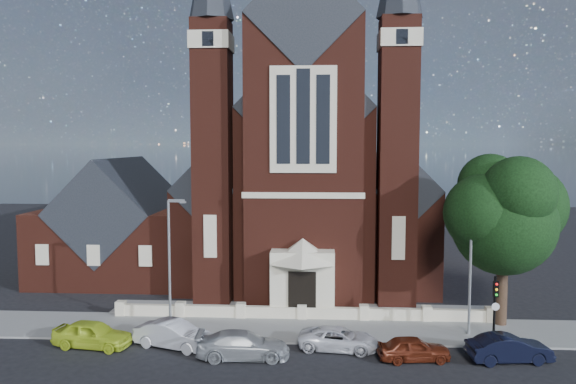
% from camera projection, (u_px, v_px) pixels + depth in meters
% --- Properties ---
extents(ground, '(120.00, 120.00, 0.00)m').
position_uv_depth(ground, '(305.00, 287.00, 44.90)').
color(ground, black).
rests_on(ground, ground).
extents(pavement_strip, '(60.00, 5.00, 0.12)m').
position_uv_depth(pavement_strip, '(301.00, 330.00, 34.45)').
color(pavement_strip, slate).
rests_on(pavement_strip, ground).
extents(forecourt_paving, '(26.00, 3.00, 0.14)m').
position_uv_depth(forecourt_paving, '(303.00, 311.00, 38.43)').
color(forecourt_paving, slate).
rests_on(forecourt_paving, ground).
extents(forecourt_wall, '(24.00, 0.40, 0.90)m').
position_uv_depth(forecourt_wall, '(302.00, 320.00, 36.44)').
color(forecourt_wall, beige).
rests_on(forecourt_wall, ground).
extents(church, '(20.01, 34.90, 29.20)m').
position_uv_depth(church, '(308.00, 179.00, 52.10)').
color(church, '#4A1D13').
rests_on(church, ground).
extents(parish_hall, '(12.00, 12.20, 10.24)m').
position_uv_depth(parish_hall, '(122.00, 230.00, 48.45)').
color(parish_hall, '#4A1D13').
rests_on(parish_hall, ground).
extents(street_tree, '(6.40, 6.60, 10.70)m').
position_uv_depth(street_tree, '(507.00, 217.00, 34.35)').
color(street_tree, black).
rests_on(street_tree, ground).
extents(street_lamp_left, '(1.16, 0.22, 8.09)m').
position_uv_depth(street_lamp_left, '(171.00, 256.00, 34.01)').
color(street_lamp_left, gray).
rests_on(street_lamp_left, ground).
extents(street_lamp_right, '(1.16, 0.22, 8.09)m').
position_uv_depth(street_lamp_right, '(472.00, 260.00, 32.99)').
color(street_lamp_right, gray).
rests_on(street_lamp_right, ground).
extents(traffic_signal, '(0.28, 0.42, 4.00)m').
position_uv_depth(traffic_signal, '(495.00, 301.00, 31.54)').
color(traffic_signal, black).
rests_on(traffic_signal, ground).
extents(car_lime_van, '(4.66, 2.44, 1.51)m').
position_uv_depth(car_lime_van, '(93.00, 334.00, 31.46)').
color(car_lime_van, '#C0D92B').
rests_on(car_lime_van, ground).
extents(car_silver_a, '(4.82, 2.99, 1.50)m').
position_uv_depth(car_silver_a, '(174.00, 335.00, 31.41)').
color(car_silver_a, '#B9BBC2').
rests_on(car_silver_a, ground).
extents(car_silver_b, '(5.08, 2.32, 1.44)m').
position_uv_depth(car_silver_b, '(243.00, 345.00, 29.84)').
color(car_silver_b, gray).
rests_on(car_silver_b, ground).
extents(car_white_suv, '(4.67, 2.61, 1.23)m').
position_uv_depth(car_white_suv, '(339.00, 339.00, 31.09)').
color(car_white_suv, white).
rests_on(car_white_suv, ground).
extents(car_dark_red, '(3.94, 1.93, 1.29)m').
position_uv_depth(car_dark_red, '(414.00, 349.00, 29.54)').
color(car_dark_red, '#591E0F').
rests_on(car_dark_red, ground).
extents(car_navy, '(4.50, 2.06, 1.43)m').
position_uv_depth(car_navy, '(509.00, 348.00, 29.37)').
color(car_navy, black).
rests_on(car_navy, ground).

